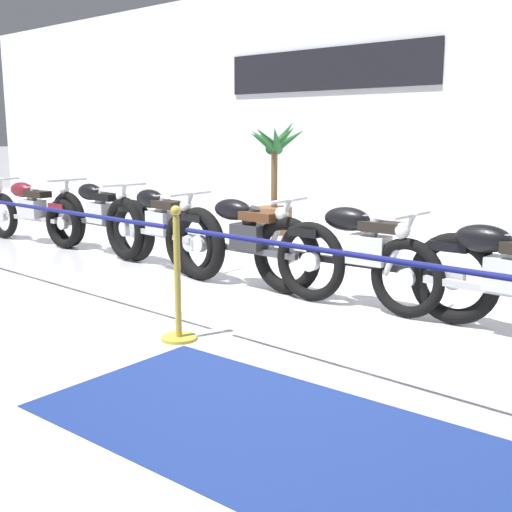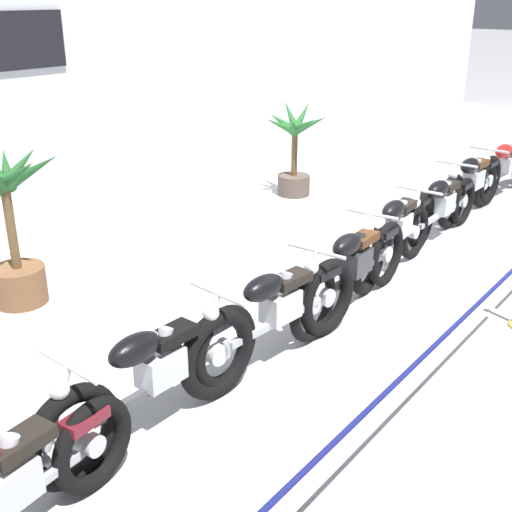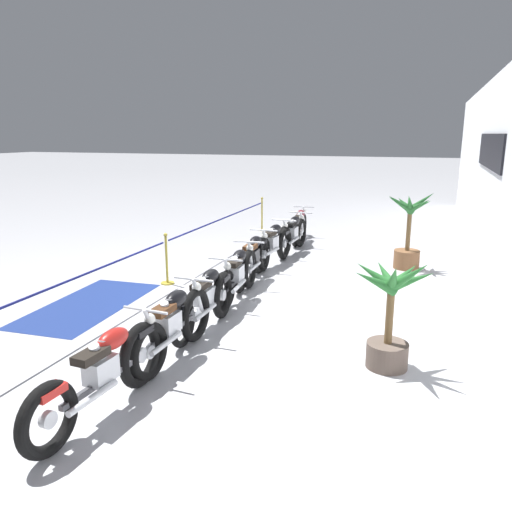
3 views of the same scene
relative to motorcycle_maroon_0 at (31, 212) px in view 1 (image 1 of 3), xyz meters
name	(u,v)px [view 1 (image 1 of 3)]	position (x,y,z in m)	size (l,w,h in m)	color
ground_plane	(258,308)	(4.78, -0.46, -0.45)	(120.00, 120.00, 0.00)	silver
back_wall	(492,96)	(4.77, 4.67, 1.65)	(28.00, 0.29, 4.20)	white
motorcycle_maroon_0	(31,212)	(0.00, 0.00, 0.00)	(2.13, 0.62, 0.92)	black
motorcycle_black_1	(99,218)	(1.42, 0.18, 0.02)	(2.29, 0.62, 0.96)	black
motorcycle_black_2	(159,229)	(2.79, 0.06, 0.03)	(2.29, 0.62, 0.98)	black
motorcycle_black_3	(245,242)	(4.15, 0.05, 0.03)	(2.38, 0.62, 0.96)	black
motorcycle_black_4	(363,257)	(5.47, 0.21, 0.02)	(2.48, 0.62, 0.97)	black
motorcycle_black_5	(502,279)	(6.75, 0.19, 0.01)	(2.36, 0.62, 0.93)	black
potted_palm_right_of_row	(275,183)	(2.07, 3.02, 0.34)	(0.95, 1.05, 1.80)	brown
stanchion_far_left	(66,226)	(3.39, -1.54, 0.30)	(12.22, 0.28, 1.05)	gold
stanchion_mid_left	(178,295)	(4.90, -1.54, -0.10)	(0.28, 0.28, 1.05)	gold
floor_banner	(283,434)	(6.53, -2.24, -0.45)	(2.89, 1.39, 0.01)	navy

